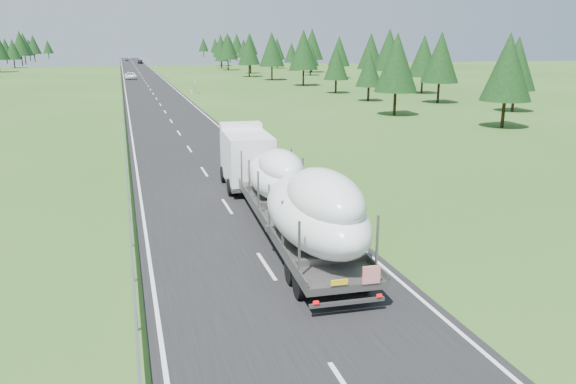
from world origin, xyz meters
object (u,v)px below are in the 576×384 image
object	(u,v)px
highway_sign	(195,83)
distant_car_dark	(140,62)
distant_van	(131,76)
distant_car_blue	(127,60)
boat_truck	(286,186)

from	to	relation	value
highway_sign	distant_car_dark	xyz separation A→B (m)	(-4.48, 138.77, -1.02)
distant_van	distant_car_blue	world-z (taller)	distant_van
boat_truck	distant_car_dark	distance (m)	214.85
distant_car_blue	distant_van	bearing A→B (deg)	-91.04
boat_truck	distant_car_blue	bearing A→B (deg)	90.93
highway_sign	distant_car_blue	world-z (taller)	highway_sign
distant_van	highway_sign	bearing A→B (deg)	-77.77
distant_car_dark	boat_truck	bearing A→B (deg)	-94.92
distant_van	distant_car_blue	size ratio (longest dim) A/B	1.51
boat_truck	distant_car_blue	xyz separation A→B (m)	(-4.05, 249.03, -1.68)
boat_truck	distant_van	world-z (taller)	boat_truck
boat_truck	distant_van	bearing A→B (deg)	92.38
highway_sign	distant_van	xyz separation A→B (m)	(-10.15, 42.26, -1.00)
distant_van	distant_car_dark	world-z (taller)	distant_van
highway_sign	boat_truck	bearing A→B (deg)	-93.94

